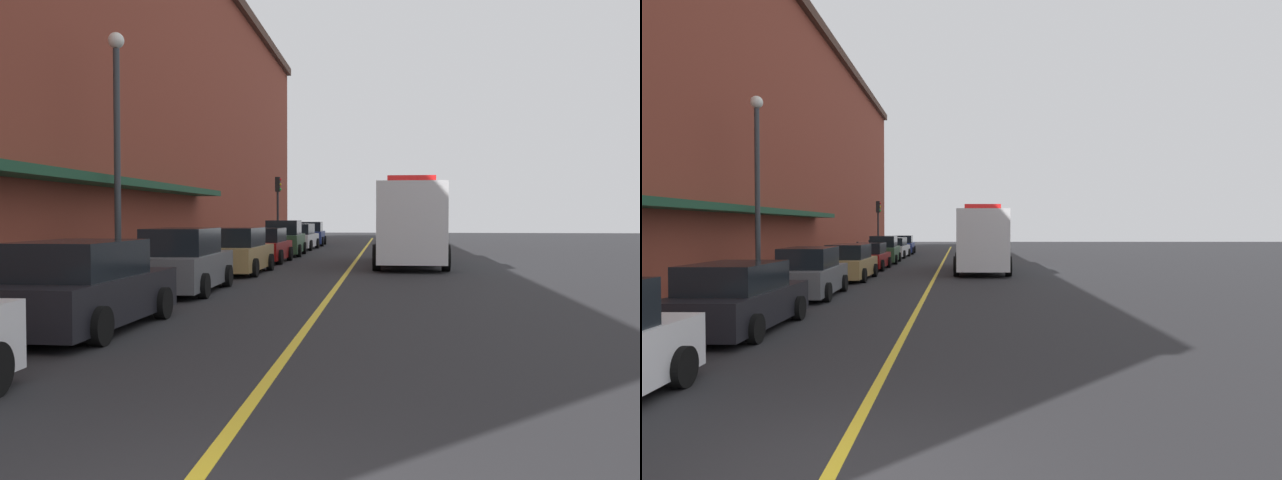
{
  "view_description": "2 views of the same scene",
  "coord_description": "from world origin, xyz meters",
  "views": [
    {
      "loc": [
        1.51,
        -4.21,
        2.07
      ],
      "look_at": [
        -1.19,
        22.81,
        1.12
      ],
      "focal_mm": 38.77,
      "sensor_mm": 36.0,
      "label": 1
    },
    {
      "loc": [
        1.32,
        -5.16,
        2.48
      ],
      "look_at": [
        1.44,
        23.86,
        1.74
      ],
      "focal_mm": 30.59,
      "sensor_mm": 36.0,
      "label": 2
    }
  ],
  "objects": [
    {
      "name": "parked_car_3",
      "position": [
        -3.88,
        20.0,
        0.78
      ],
      "size": [
        2.08,
        4.61,
        1.65
      ],
      "rotation": [
        0.0,
        0.0,
        1.56
      ],
      "color": "#A5844C",
      "rests_on": "ground"
    },
    {
      "name": "ground_plane",
      "position": [
        0.0,
        25.0,
        0.0
      ],
      "size": [
        112.0,
        112.0,
        0.0
      ],
      "primitive_type": "plane",
      "color": "#232326"
    },
    {
      "name": "parking_meter_4",
      "position": [
        -5.35,
        34.96,
        1.06
      ],
      "size": [
        0.14,
        0.18,
        1.33
      ],
      "color": "#4C4C51",
      "rests_on": "sidewalk_left"
    },
    {
      "name": "parked_car_2",
      "position": [
        -4.01,
        13.94,
        0.81
      ],
      "size": [
        2.08,
        4.69,
        1.74
      ],
      "rotation": [
        0.0,
        0.0,
        1.6
      ],
      "color": "#595B60",
      "rests_on": "ground"
    },
    {
      "name": "street_lamp_left",
      "position": [
        -5.95,
        14.21,
        4.4
      ],
      "size": [
        0.44,
        0.44,
        6.94
      ],
      "color": "#33383D",
      "rests_on": "sidewalk_left"
    },
    {
      "name": "parked_car_7",
      "position": [
        -4.0,
        43.64,
        0.78
      ],
      "size": [
        2.21,
        4.21,
        1.65
      ],
      "rotation": [
        0.0,
        0.0,
        1.6
      ],
      "color": "navy",
      "rests_on": "ground"
    },
    {
      "name": "parking_meter_2",
      "position": [
        -5.35,
        34.05,
        1.06
      ],
      "size": [
        0.14,
        0.18,
        1.33
      ],
      "color": "#4C4C51",
      "rests_on": "sidewalk_left"
    },
    {
      "name": "lane_center_stripe",
      "position": [
        0.0,
        25.0,
        0.0
      ],
      "size": [
        0.16,
        70.0,
        0.01
      ],
      "primitive_type": "cube",
      "color": "gold",
      "rests_on": "ground"
    },
    {
      "name": "parked_car_5",
      "position": [
        -3.91,
        31.38,
        0.85
      ],
      "size": [
        2.12,
        4.76,
        1.84
      ],
      "rotation": [
        0.0,
        0.0,
        1.61
      ],
      "color": "#2D5133",
      "rests_on": "ground"
    },
    {
      "name": "parked_car_6",
      "position": [
        -4.0,
        37.8,
        0.75
      ],
      "size": [
        2.18,
        4.9,
        1.58
      ],
      "rotation": [
        0.0,
        0.0,
        1.54
      ],
      "color": "silver",
      "rests_on": "ground"
    },
    {
      "name": "sidewalk_left",
      "position": [
        -6.2,
        25.0,
        0.07
      ],
      "size": [
        2.4,
        70.0,
        0.15
      ],
      "primitive_type": "cube",
      "color": "gray",
      "rests_on": "ground"
    },
    {
      "name": "box_truck",
      "position": [
        2.37,
        25.0,
        1.7
      ],
      "size": [
        2.95,
        9.27,
        3.56
      ],
      "rotation": [
        0.0,
        0.0,
        -1.58
      ],
      "color": "silver",
      "rests_on": "ground"
    },
    {
      "name": "traffic_light_near",
      "position": [
        -5.29,
        37.77,
        3.16
      ],
      "size": [
        0.38,
        0.36,
        4.3
      ],
      "color": "#232326",
      "rests_on": "sidewalk_left"
    },
    {
      "name": "parking_meter_0",
      "position": [
        -5.35,
        14.83,
        1.06
      ],
      "size": [
        0.14,
        0.18,
        1.33
      ],
      "color": "#4C4C51",
      "rests_on": "sidewalk_left"
    },
    {
      "name": "parked_car_4",
      "position": [
        -3.93,
        25.95,
        0.72
      ],
      "size": [
        2.0,
        4.26,
        1.53
      ],
      "rotation": [
        0.0,
        0.0,
        1.55
      ],
      "color": "maroon",
      "rests_on": "ground"
    },
    {
      "name": "parking_meter_3",
      "position": [
        -5.35,
        29.61,
        1.06
      ],
      "size": [
        0.14,
        0.18,
        1.33
      ],
      "color": "#4C4C51",
      "rests_on": "sidewalk_left"
    },
    {
      "name": "parked_car_1",
      "position": [
        -3.97,
        7.66,
        0.77
      ],
      "size": [
        2.18,
        4.73,
        1.62
      ],
      "rotation": [
        0.0,
        0.0,
        1.55
      ],
      "color": "black",
      "rests_on": "ground"
    },
    {
      "name": "parking_meter_1",
      "position": [
        -5.35,
        15.59,
        1.06
      ],
      "size": [
        0.14,
        0.18,
        1.33
      ],
      "color": "#4C4C51",
      "rests_on": "sidewalk_left"
    },
    {
      "name": "brick_building_left",
      "position": [
        -11.77,
        23.99,
        7.47
      ],
      "size": [
        9.91,
        64.0,
        14.91
      ],
      "color": "brown",
      "rests_on": "ground"
    }
  ]
}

